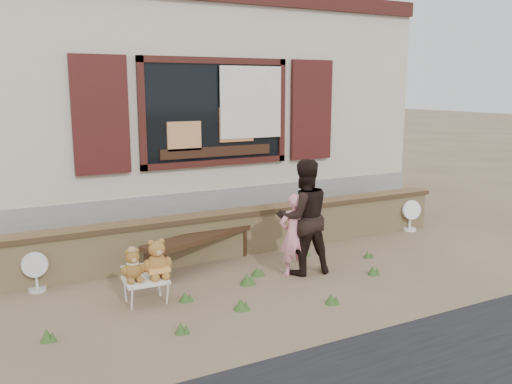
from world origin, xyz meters
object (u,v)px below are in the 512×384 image
bench (200,243)px  folding_chair (146,281)px  teddy_bear_left (133,264)px  adult (304,217)px  teddy_bear_right (157,258)px  child (294,235)px

bench → folding_chair: size_ratio=3.62×
teddy_bear_left → adult: 2.31m
teddy_bear_right → adult: 2.03m
teddy_bear_right → child: (1.85, 0.01, 0.03)m
child → teddy_bear_right: bearing=5.9°
child → adult: bearing=-167.0°
teddy_bear_left → child: size_ratio=0.35×
teddy_bear_right → adult: (2.02, 0.03, 0.24)m
folding_chair → teddy_bear_right: size_ratio=1.09×
bench → teddy_bear_left: (-1.18, -0.89, 0.15)m
teddy_bear_right → adult: adult is taller
teddy_bear_right → adult: size_ratio=0.30×
teddy_bear_left → adult: adult is taller
folding_chair → child: bearing=3.0°
folding_chair → child: 2.01m
teddy_bear_left → teddy_bear_right: bearing=-0.0°
child → teddy_bear_left: bearing=5.5°
adult → child: bearing=15.9°
folding_chair → adult: adult is taller
bench → adult: (1.12, -0.87, 0.43)m
bench → child: (0.95, -0.89, 0.22)m
teddy_bear_left → child: 2.13m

